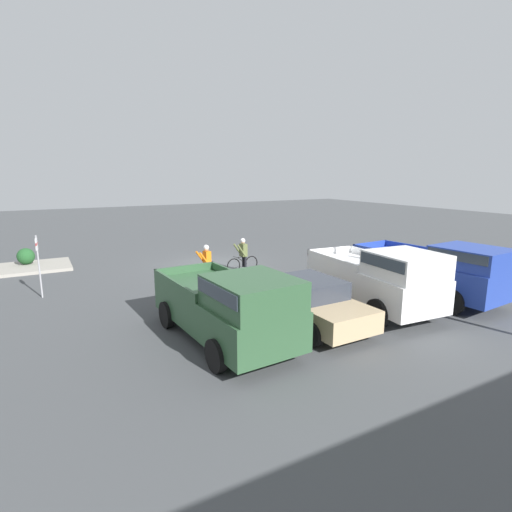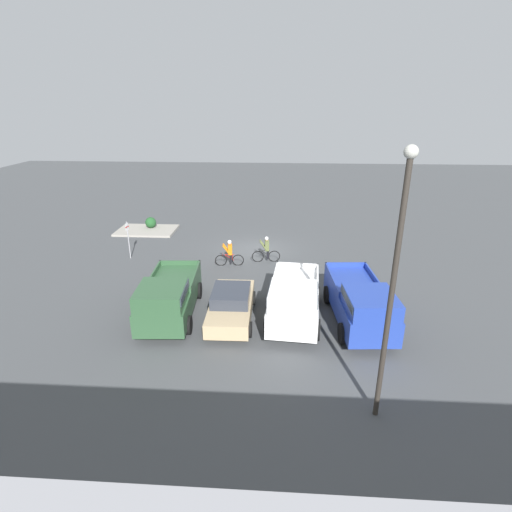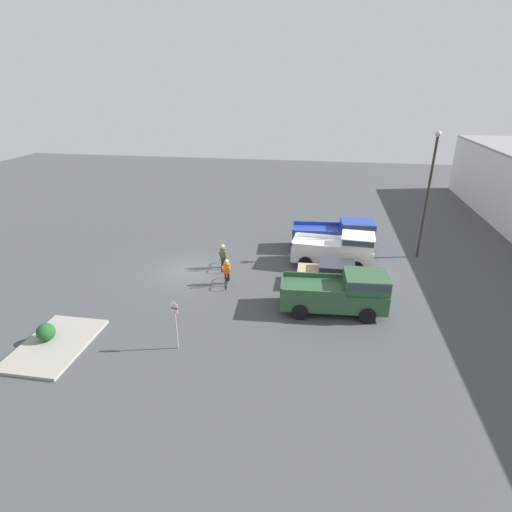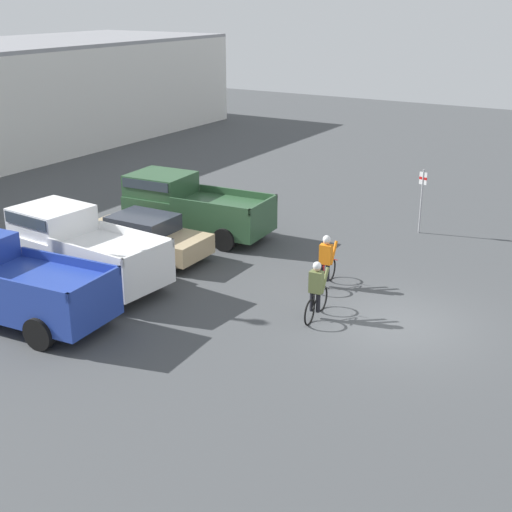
# 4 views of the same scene
# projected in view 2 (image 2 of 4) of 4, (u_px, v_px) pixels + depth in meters

# --- Properties ---
(ground_plane) EXTENTS (80.00, 80.00, 0.00)m
(ground_plane) POSITION_uv_depth(u_px,v_px,m) (256.00, 250.00, 26.40)
(ground_plane) COLOR #424447
(pickup_truck_0) EXTENTS (2.57, 5.71, 2.15)m
(pickup_truck_0) POSITION_uv_depth(u_px,v_px,m) (361.00, 302.00, 17.12)
(pickup_truck_0) COLOR #233D9E
(pickup_truck_0) RESTS_ON ground_plane
(pickup_truck_1) EXTENTS (2.60, 5.19, 2.23)m
(pickup_truck_1) POSITION_uv_depth(u_px,v_px,m) (294.00, 299.00, 17.29)
(pickup_truck_1) COLOR white
(pickup_truck_1) RESTS_ON ground_plane
(sedan_0) EXTENTS (2.04, 4.47, 1.45)m
(sedan_0) POSITION_uv_depth(u_px,v_px,m) (231.00, 304.00, 17.78)
(sedan_0) COLOR tan
(sedan_0) RESTS_ON ground_plane
(pickup_truck_2) EXTENTS (2.56, 5.42, 2.13)m
(pickup_truck_2) POSITION_uv_depth(u_px,v_px,m) (168.00, 297.00, 17.64)
(pickup_truck_2) COLOR #2D5133
(pickup_truck_2) RESTS_ON ground_plane
(cyclist_0) EXTENTS (1.72, 0.49, 1.62)m
(cyclist_0) POSITION_uv_depth(u_px,v_px,m) (230.00, 253.00, 23.62)
(cyclist_0) COLOR black
(cyclist_0) RESTS_ON ground_plane
(cyclist_1) EXTENTS (1.72, 0.49, 1.63)m
(cyclist_1) POSITION_uv_depth(u_px,v_px,m) (266.00, 249.00, 24.19)
(cyclist_1) COLOR black
(cyclist_1) RESTS_ON ground_plane
(fire_lane_sign) EXTENTS (0.09, 0.30, 2.38)m
(fire_lane_sign) POSITION_uv_depth(u_px,v_px,m) (128.00, 237.00, 24.47)
(fire_lane_sign) COLOR #9E9EA3
(fire_lane_sign) RESTS_ON ground_plane
(lamppost) EXTENTS (0.36, 0.36, 8.22)m
(lamppost) POSITION_uv_depth(u_px,v_px,m) (394.00, 277.00, 10.85)
(lamppost) COLOR #2D2823
(lamppost) RESTS_ON ground_plane
(curb_island) EXTENTS (4.32, 2.87, 0.15)m
(curb_island) POSITION_uv_depth(u_px,v_px,m) (147.00, 230.00, 30.13)
(curb_island) COLOR gray
(curb_island) RESTS_ON ground_plane
(shrub) EXTENTS (0.81, 0.81, 0.81)m
(shrub) POSITION_uv_depth(u_px,v_px,m) (151.00, 223.00, 30.39)
(shrub) COLOR #1E4C23
(shrub) RESTS_ON curb_island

